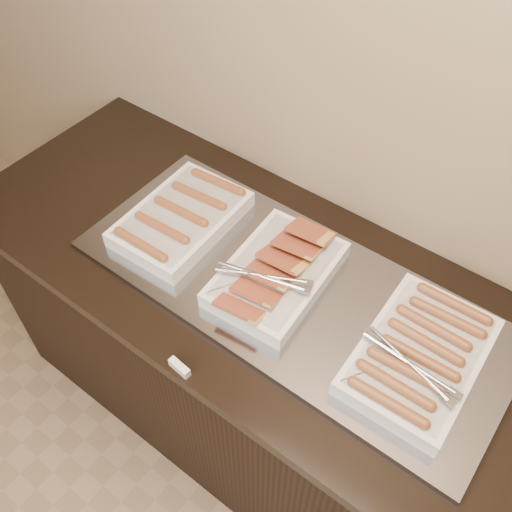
{
  "coord_description": "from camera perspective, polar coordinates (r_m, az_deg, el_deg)",
  "views": [
    {
      "loc": [
        0.51,
        1.32,
        2.15
      ],
      "look_at": [
        -0.1,
        2.13,
        0.97
      ],
      "focal_mm": 40.0,
      "sensor_mm": 36.0,
      "label": 1
    }
  ],
  "objects": [
    {
      "name": "warming_tray",
      "position": [
        1.55,
        3.42,
        -3.4
      ],
      "size": [
        1.2,
        0.5,
        0.02
      ],
      "primitive_type": "cube",
      "color": "gray",
      "rests_on": "counter"
    },
    {
      "name": "counter",
      "position": [
        1.94,
        2.33,
        -11.33
      ],
      "size": [
        2.06,
        0.76,
        0.9
      ],
      "color": "black",
      "rests_on": "ground"
    },
    {
      "name": "dish_left",
      "position": [
        1.69,
        -7.45,
        3.77
      ],
      "size": [
        0.27,
        0.4,
        0.07
      ],
      "rotation": [
        0.0,
        0.0,
        0.04
      ],
      "color": "silver",
      "rests_on": "warming_tray"
    },
    {
      "name": "dish_center",
      "position": [
        1.54,
        2.02,
        -1.73
      ],
      "size": [
        0.28,
        0.41,
        0.09
      ],
      "rotation": [
        0.0,
        0.0,
        0.07
      ],
      "color": "silver",
      "rests_on": "warming_tray"
    },
    {
      "name": "dish_right",
      "position": [
        1.44,
        16.01,
        -9.56
      ],
      "size": [
        0.28,
        0.41,
        0.08
      ],
      "rotation": [
        0.0,
        0.0,
        0.03
      ],
      "color": "silver",
      "rests_on": "warming_tray"
    },
    {
      "name": "label_holder",
      "position": [
        1.43,
        -7.66,
        -10.99
      ],
      "size": [
        0.06,
        0.02,
        0.02
      ],
      "primitive_type": "cube",
      "rotation": [
        0.0,
        0.0,
        -0.09
      ],
      "color": "silver",
      "rests_on": "counter"
    }
  ]
}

